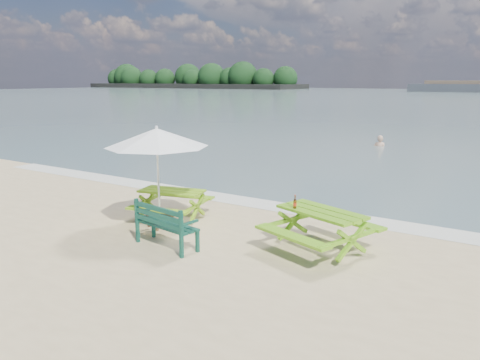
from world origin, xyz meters
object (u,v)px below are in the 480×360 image
Objects in this scene: picnic_table_right at (321,232)px; side_table at (160,221)px; swimmer at (379,153)px; patio_umbrella at (157,138)px; picnic_table_left at (172,205)px; beer_bottle at (295,204)px; park_bench at (167,234)px.

picnic_table_right reaches higher than side_table.
picnic_table_right is 1.34× the size of swimmer.
side_table is (-3.68, -0.57, -0.24)m from picnic_table_right.
swimmer is at bearing 88.75° from patio_umbrella.
beer_bottle reaches higher than picnic_table_left.
patio_umbrella reaches higher than swimmer.
patio_umbrella is 10.57× the size of beer_bottle.
swimmer is at bearing 88.75° from side_table.
side_table is 2.11× the size of beer_bottle.
beer_bottle is (3.17, 0.44, 0.76)m from side_table.
park_bench is (1.16, -1.51, -0.07)m from picnic_table_left.
park_bench is at bearing -41.83° from side_table.
swimmer is (-2.82, 15.59, -1.25)m from beer_bottle.
swimmer is (-0.64, 16.91, -0.62)m from park_bench.
picnic_table_right is at bearing 28.34° from park_bench.
patio_umbrella reaches higher than picnic_table_left.
park_bench is 16.94m from swimmer.
swimmer is at bearing 88.08° from picnic_table_left.
patio_umbrella is at bearing -91.25° from swimmer.
beer_bottle is (2.18, 1.32, 0.64)m from park_bench.
beer_bottle is at bearing 7.81° from side_table.
patio_umbrella is (-0.99, 0.89, 1.78)m from park_bench.
picnic_table_right is 0.84× the size of patio_umbrella.
park_bench is at bearing -148.84° from beer_bottle.
beer_bottle is at bearing -3.27° from picnic_table_left.
park_bench reaches higher than swimmer.
picnic_table_right is at bearing 8.74° from patio_umbrella.
patio_umbrella reaches higher than picnic_table_right.
side_table is at bearing -172.19° from beer_bottle.
park_bench is 0.85× the size of swimmer.
picnic_table_right reaches higher than picnic_table_left.
beer_bottle reaches higher than park_bench.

